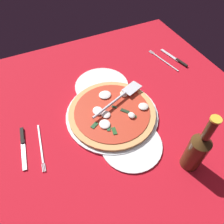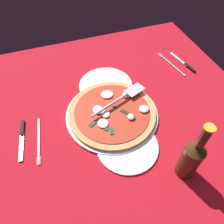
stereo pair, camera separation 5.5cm
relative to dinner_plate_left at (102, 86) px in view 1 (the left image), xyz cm
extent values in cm
cube|color=red|center=(17.64, -1.22, -1.00)|extent=(114.89, 114.89, 0.80)
cube|color=silver|center=(-36.42, -35.01, -0.55)|extent=(6.76, 6.76, 0.10)
cube|color=silver|center=(-36.42, -21.50, -0.55)|extent=(6.76, 6.76, 0.10)
cube|color=white|center=(-36.42, -7.98, -0.55)|extent=(6.76, 6.76, 0.10)
cube|color=white|center=(-36.42, 5.54, -0.55)|extent=(6.76, 6.76, 0.10)
cube|color=white|center=(-36.42, 19.05, -0.55)|extent=(6.76, 6.76, 0.10)
cube|color=white|center=(-36.42, 32.57, -0.55)|extent=(6.76, 6.76, 0.10)
cube|color=white|center=(-36.42, 46.09, -0.55)|extent=(6.76, 6.76, 0.10)
cube|color=silver|center=(-29.66, -28.25, -0.55)|extent=(6.76, 6.76, 0.10)
cube|color=white|center=(-29.66, -14.74, -0.55)|extent=(6.76, 6.76, 0.10)
cube|color=white|center=(-29.66, -1.22, -0.55)|extent=(6.76, 6.76, 0.10)
cube|color=white|center=(-29.66, 12.30, -0.55)|extent=(6.76, 6.76, 0.10)
cube|color=white|center=(-29.66, 25.81, -0.55)|extent=(6.76, 6.76, 0.10)
cube|color=white|center=(-29.66, 39.33, -0.55)|extent=(6.76, 6.76, 0.10)
cube|color=white|center=(-29.66, 52.84, -0.55)|extent=(6.76, 6.76, 0.10)
cube|color=white|center=(-22.91, -35.01, -0.55)|extent=(6.76, 6.76, 0.10)
cube|color=silver|center=(-22.91, -21.50, -0.55)|extent=(6.76, 6.76, 0.10)
cube|color=white|center=(-22.91, -7.98, -0.55)|extent=(6.76, 6.76, 0.10)
cube|color=white|center=(-22.91, 5.54, -0.55)|extent=(6.76, 6.76, 0.10)
cube|color=white|center=(-22.91, 19.05, -0.55)|extent=(6.76, 6.76, 0.10)
cube|color=white|center=(-22.91, 32.57, -0.55)|extent=(6.76, 6.76, 0.10)
cube|color=white|center=(-22.91, 46.09, -0.55)|extent=(6.76, 6.76, 0.10)
cube|color=white|center=(-16.15, -41.77, -0.55)|extent=(6.76, 6.76, 0.10)
cube|color=white|center=(-16.15, -28.25, -0.55)|extent=(6.76, 6.76, 0.10)
cube|color=white|center=(-16.15, -14.74, -0.55)|extent=(6.76, 6.76, 0.10)
cube|color=white|center=(-16.15, -1.22, -0.55)|extent=(6.76, 6.76, 0.10)
cube|color=white|center=(-16.15, 12.30, -0.55)|extent=(6.76, 6.76, 0.10)
cube|color=white|center=(-16.15, 25.81, -0.55)|extent=(6.76, 6.76, 0.10)
cube|color=silver|center=(-16.15, 39.33, -0.55)|extent=(6.76, 6.76, 0.10)
cube|color=white|center=(-16.15, 52.84, -0.55)|extent=(6.76, 6.76, 0.10)
cube|color=white|center=(-9.39, -35.01, -0.55)|extent=(6.76, 6.76, 0.10)
cube|color=white|center=(-9.39, -21.50, -0.55)|extent=(6.76, 6.76, 0.10)
cube|color=silver|center=(-9.39, -7.98, -0.55)|extent=(6.76, 6.76, 0.10)
cube|color=white|center=(-9.39, 5.54, -0.55)|extent=(6.76, 6.76, 0.10)
cube|color=white|center=(-9.39, 19.05, -0.55)|extent=(6.76, 6.76, 0.10)
cube|color=silver|center=(-9.39, 32.57, -0.55)|extent=(6.76, 6.76, 0.10)
cube|color=white|center=(-9.39, 46.09, -0.55)|extent=(6.76, 6.76, 0.10)
cube|color=white|center=(-2.63, -41.77, -0.55)|extent=(6.76, 6.76, 0.10)
cube|color=white|center=(-2.63, -28.25, -0.55)|extent=(6.76, 6.76, 0.10)
cube|color=white|center=(-2.63, -14.74, -0.55)|extent=(6.76, 6.76, 0.10)
cube|color=silver|center=(-2.63, -1.22, -0.55)|extent=(6.76, 6.76, 0.10)
cube|color=white|center=(-2.63, 12.30, -0.55)|extent=(6.76, 6.76, 0.10)
cube|color=white|center=(-2.63, 25.81, -0.55)|extent=(6.76, 6.76, 0.10)
cube|color=white|center=(-2.63, 39.33, -0.55)|extent=(6.76, 6.76, 0.10)
cube|color=white|center=(-2.63, 52.84, -0.55)|extent=(6.76, 6.76, 0.10)
cube|color=white|center=(4.13, -35.01, -0.55)|extent=(6.76, 6.76, 0.10)
cube|color=white|center=(4.13, -21.50, -0.55)|extent=(6.76, 6.76, 0.10)
cube|color=white|center=(4.13, -7.98, -0.55)|extent=(6.76, 6.76, 0.10)
cube|color=white|center=(4.13, 5.54, -0.55)|extent=(6.76, 6.76, 0.10)
cube|color=white|center=(4.13, 19.05, -0.55)|extent=(6.76, 6.76, 0.10)
cube|color=white|center=(4.13, 32.57, -0.55)|extent=(6.76, 6.76, 0.10)
cube|color=silver|center=(4.13, 46.09, -0.55)|extent=(6.76, 6.76, 0.10)
cube|color=white|center=(10.89, -41.77, -0.55)|extent=(6.76, 6.76, 0.10)
cube|color=white|center=(10.89, -28.25, -0.55)|extent=(6.76, 6.76, 0.10)
cube|color=white|center=(10.89, -14.74, -0.55)|extent=(6.76, 6.76, 0.10)
cube|color=white|center=(10.89, -1.22, -0.55)|extent=(6.76, 6.76, 0.10)
cube|color=white|center=(10.89, 12.30, -0.55)|extent=(6.76, 6.76, 0.10)
cube|color=white|center=(10.89, 25.81, -0.55)|extent=(6.76, 6.76, 0.10)
cube|color=white|center=(10.89, 39.33, -0.55)|extent=(6.76, 6.76, 0.10)
cube|color=silver|center=(10.89, 52.84, -0.55)|extent=(6.76, 6.76, 0.10)
cube|color=white|center=(17.64, -35.01, -0.55)|extent=(6.76, 6.76, 0.10)
cube|color=white|center=(17.64, -21.50, -0.55)|extent=(6.76, 6.76, 0.10)
cube|color=white|center=(17.64, -7.98, -0.55)|extent=(6.76, 6.76, 0.10)
cube|color=silver|center=(17.64, 5.54, -0.55)|extent=(6.76, 6.76, 0.10)
cube|color=silver|center=(17.64, 19.05, -0.55)|extent=(6.76, 6.76, 0.10)
cube|color=white|center=(17.64, 32.57, -0.55)|extent=(6.76, 6.76, 0.10)
cube|color=silver|center=(17.64, 46.09, -0.55)|extent=(6.76, 6.76, 0.10)
cube|color=silver|center=(24.40, -41.77, -0.55)|extent=(6.76, 6.76, 0.10)
cube|color=white|center=(24.40, -28.25, -0.55)|extent=(6.76, 6.76, 0.10)
cube|color=white|center=(24.40, -14.74, -0.55)|extent=(6.76, 6.76, 0.10)
cube|color=silver|center=(24.40, -1.22, -0.55)|extent=(6.76, 6.76, 0.10)
cube|color=white|center=(24.40, 12.30, -0.55)|extent=(6.76, 6.76, 0.10)
cube|color=white|center=(24.40, 25.81, -0.55)|extent=(6.76, 6.76, 0.10)
cube|color=white|center=(24.40, 39.33, -0.55)|extent=(6.76, 6.76, 0.10)
cube|color=white|center=(31.16, -35.01, -0.55)|extent=(6.76, 6.76, 0.10)
cube|color=white|center=(31.16, -21.50, -0.55)|extent=(6.76, 6.76, 0.10)
cube|color=white|center=(31.16, -7.98, -0.55)|extent=(6.76, 6.76, 0.10)
cube|color=white|center=(31.16, 5.54, -0.55)|extent=(6.76, 6.76, 0.10)
cube|color=white|center=(31.16, 19.05, -0.55)|extent=(6.76, 6.76, 0.10)
cube|color=white|center=(31.16, 32.57, -0.55)|extent=(6.76, 6.76, 0.10)
cube|color=white|center=(37.92, -41.77, -0.55)|extent=(6.76, 6.76, 0.10)
cube|color=white|center=(37.92, -28.25, -0.55)|extent=(6.76, 6.76, 0.10)
cube|color=white|center=(37.92, -14.74, -0.55)|extent=(6.76, 6.76, 0.10)
cube|color=white|center=(37.92, -1.22, -0.55)|extent=(6.76, 6.76, 0.10)
cube|color=white|center=(37.92, 12.30, -0.55)|extent=(6.76, 6.76, 0.10)
cube|color=white|center=(37.92, 25.81, -0.55)|extent=(6.76, 6.76, 0.10)
cube|color=white|center=(44.68, -35.01, -0.55)|extent=(6.76, 6.76, 0.10)
cube|color=white|center=(44.68, -21.50, -0.55)|extent=(6.76, 6.76, 0.10)
cube|color=white|center=(44.68, -7.98, -0.55)|extent=(6.76, 6.76, 0.10)
cube|color=white|center=(44.68, 5.54, -0.55)|extent=(6.76, 6.76, 0.10)
cube|color=white|center=(44.68, 19.05, -0.55)|extent=(6.76, 6.76, 0.10)
cube|color=white|center=(51.43, -14.74, -0.55)|extent=(6.76, 6.76, 0.10)
cube|color=silver|center=(51.43, -1.22, -0.55)|extent=(6.76, 6.76, 0.10)
cube|color=white|center=(51.43, 12.30, -0.55)|extent=(6.76, 6.76, 0.10)
cube|color=white|center=(58.19, 5.54, -0.55)|extent=(6.76, 6.76, 0.10)
cylinder|color=silver|center=(16.85, -2.95, 0.13)|extent=(36.26, 36.26, 1.25)
cylinder|color=white|center=(0.00, 0.00, 0.00)|extent=(23.65, 23.65, 1.00)
cylinder|color=silver|center=(32.03, -2.57, 0.00)|extent=(22.04, 22.04, 1.00)
cylinder|color=#E0A35F|center=(16.85, -2.95, 1.37)|extent=(34.07, 34.07, 1.24)
cylinder|color=red|center=(16.85, -2.95, 2.15)|extent=(29.52, 29.52, 0.30)
ellipsoid|color=white|center=(10.99, 5.21, 2.85)|extent=(3.60, 2.96, 1.11)
ellipsoid|color=white|center=(17.21, -5.88, 2.70)|extent=(3.76, 3.38, 0.81)
ellipsoid|color=white|center=(21.61, -8.15, 2.74)|extent=(4.36, 4.06, 0.88)
ellipsoid|color=silver|center=(20.38, 9.04, 2.84)|extent=(3.86, 4.01, 1.08)
ellipsoid|color=white|center=(14.75, -8.04, 2.79)|extent=(4.56, 3.86, 1.00)
ellipsoid|color=silver|center=(8.06, -1.99, 2.76)|extent=(4.76, 5.11, 0.93)
ellipsoid|color=white|center=(22.36, 2.65, 2.95)|extent=(3.09, 2.53, 1.31)
cube|color=#215323|center=(25.67, -6.25, 2.45)|extent=(3.31, 1.92, 0.30)
cube|color=#20482C|center=(15.41, -1.47, 2.45)|extent=(2.16, 2.17, 0.30)
cube|color=#20532E|center=(23.37, -7.36, 2.45)|extent=(3.48, 2.54, 0.30)
cube|color=#1F371F|center=(19.03, 1.55, 2.45)|extent=(3.55, 3.20, 0.30)
cube|color=#244B26|center=(22.88, 3.15, 2.45)|extent=(2.06, 2.65, 0.30)
cube|color=#1E4C28|center=(20.27, -11.71, 2.45)|extent=(2.73, 3.35, 0.30)
cube|color=silver|center=(10.32, 9.31, 3.75)|extent=(7.28, 9.10, 0.30)
cylinder|color=silver|center=(14.93, -2.87, 4.10)|extent=(7.35, 17.31, 1.00)
cube|color=white|center=(17.44, -34.63, -0.20)|extent=(21.71, 15.71, 0.60)
cube|color=silver|center=(17.82, -31.67, 0.23)|extent=(16.37, 2.67, 0.25)
cube|color=silver|center=(27.40, -33.33, 0.23)|extent=(3.00, 0.60, 0.25)
cube|color=silver|center=(27.45, -32.89, 0.23)|extent=(3.00, 0.60, 0.25)
cube|color=silver|center=(27.51, -32.46, 0.23)|extent=(3.00, 0.60, 0.25)
cube|color=black|center=(11.87, -36.93, 0.50)|extent=(7.07, 2.07, 0.80)
cube|color=silver|center=(19.66, -37.92, 0.23)|extent=(12.29, 2.93, 0.25)
cube|color=white|center=(-2.41, 38.02, -0.20)|extent=(18.65, 15.75, 0.60)
cube|color=silver|center=(-1.87, 35.17, 0.23)|extent=(16.91, 3.74, 0.25)
cube|color=silver|center=(-11.87, 33.96, 0.23)|extent=(2.99, 0.77, 0.25)
cube|color=silver|center=(-11.79, 33.53, 0.23)|extent=(2.99, 0.77, 0.25)
cube|color=silver|center=(-11.71, 33.10, 0.23)|extent=(2.99, 0.77, 0.25)
cube|color=silver|center=(-11.63, 32.67, 0.23)|extent=(2.99, 0.77, 0.25)
cube|color=black|center=(2.23, 41.85, 0.50)|extent=(7.12, 2.47, 0.80)
cube|color=silver|center=(-5.54, 40.40, 0.23)|extent=(12.34, 3.64, 0.25)
cylinder|color=#482F15|center=(46.59, 11.51, 6.38)|extent=(6.18, 6.18, 13.76)
cone|color=#482F15|center=(46.59, 11.51, 14.65)|extent=(6.18, 6.18, 2.78)
cylinder|color=#482F15|center=(46.59, 11.51, 19.91)|extent=(2.57, 2.57, 7.75)
cylinder|color=gold|center=(46.59, 11.51, 24.08)|extent=(2.96, 2.96, 0.60)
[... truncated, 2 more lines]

